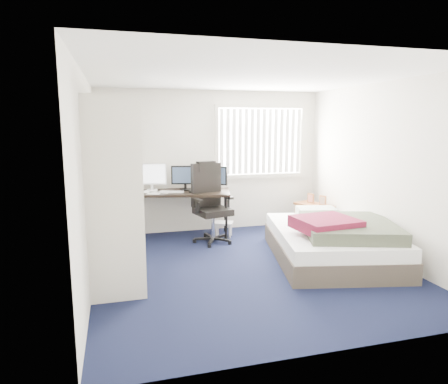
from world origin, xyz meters
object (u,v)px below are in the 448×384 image
(nightstand, at_px, (315,208))
(desk, at_px, (182,190))
(office_chair, at_px, (210,211))
(bed, at_px, (333,240))

(nightstand, bearing_deg, desk, 173.12)
(office_chair, xyz_separation_m, bed, (1.46, -1.37, -0.21))
(office_chair, xyz_separation_m, nightstand, (1.96, 0.09, -0.07))
(bed, bearing_deg, nightstand, 71.27)
(office_chair, distance_m, bed, 2.01)
(desk, distance_m, office_chair, 0.63)
(desk, bearing_deg, bed, -43.17)
(office_chair, bearing_deg, desk, 136.93)
(nightstand, xyz_separation_m, bed, (-0.50, -1.46, -0.14))
(desk, relative_size, bed, 0.74)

